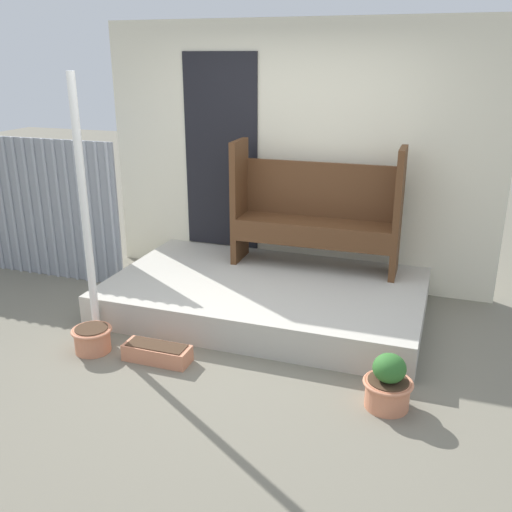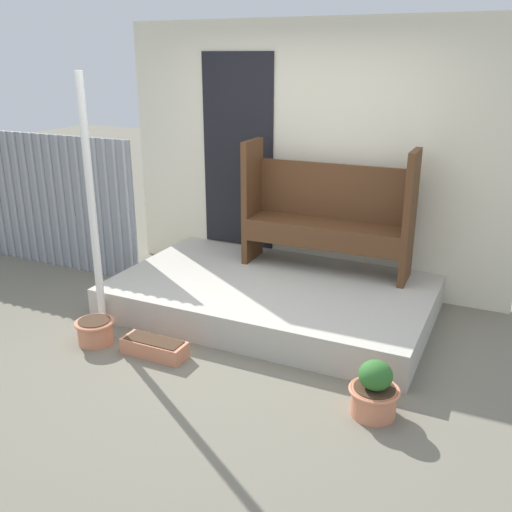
{
  "view_description": "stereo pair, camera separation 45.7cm",
  "coord_description": "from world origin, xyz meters",
  "px_view_note": "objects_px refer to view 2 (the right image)",
  "views": [
    {
      "loc": [
        1.53,
        -3.77,
        2.26
      ],
      "look_at": [
        0.11,
        0.3,
        0.74
      ],
      "focal_mm": 40.0,
      "sensor_mm": 36.0,
      "label": 1
    },
    {
      "loc": [
        1.95,
        -3.59,
        2.26
      ],
      "look_at": [
        0.11,
        0.3,
        0.74
      ],
      "focal_mm": 40.0,
      "sensor_mm": 36.0,
      "label": 2
    }
  ],
  "objects_px": {
    "support_post": "(92,208)",
    "flower_pot_middle": "(374,392)",
    "bench": "(328,209)",
    "planter_box_rect": "(155,348)",
    "flower_pot_left": "(95,330)"
  },
  "relations": [
    {
      "from": "flower_pot_left",
      "to": "planter_box_rect",
      "type": "height_order",
      "value": "flower_pot_left"
    },
    {
      "from": "support_post",
      "to": "flower_pot_middle",
      "type": "bearing_deg",
      "value": -6.39
    },
    {
      "from": "support_post",
      "to": "flower_pot_middle",
      "type": "height_order",
      "value": "support_post"
    },
    {
      "from": "flower_pot_middle",
      "to": "planter_box_rect",
      "type": "height_order",
      "value": "flower_pot_middle"
    },
    {
      "from": "support_post",
      "to": "bench",
      "type": "distance_m",
      "value": 2.15
    },
    {
      "from": "support_post",
      "to": "bench",
      "type": "height_order",
      "value": "support_post"
    },
    {
      "from": "support_post",
      "to": "planter_box_rect",
      "type": "height_order",
      "value": "support_post"
    },
    {
      "from": "bench",
      "to": "flower_pot_middle",
      "type": "bearing_deg",
      "value": -63.18
    },
    {
      "from": "bench",
      "to": "flower_pot_middle",
      "type": "xyz_separation_m",
      "value": [
        0.95,
        -1.77,
        -0.71
      ]
    },
    {
      "from": "flower_pot_left",
      "to": "support_post",
      "type": "bearing_deg",
      "value": 118.65
    },
    {
      "from": "support_post",
      "to": "flower_pot_middle",
      "type": "relative_size",
      "value": 5.44
    },
    {
      "from": "support_post",
      "to": "planter_box_rect",
      "type": "relative_size",
      "value": 4.04
    },
    {
      "from": "support_post",
      "to": "flower_pot_left",
      "type": "xyz_separation_m",
      "value": [
        0.15,
        -0.27,
        -0.96
      ]
    },
    {
      "from": "flower_pot_left",
      "to": "planter_box_rect",
      "type": "distance_m",
      "value": 0.57
    },
    {
      "from": "flower_pot_middle",
      "to": "planter_box_rect",
      "type": "bearing_deg",
      "value": 178.81
    }
  ]
}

